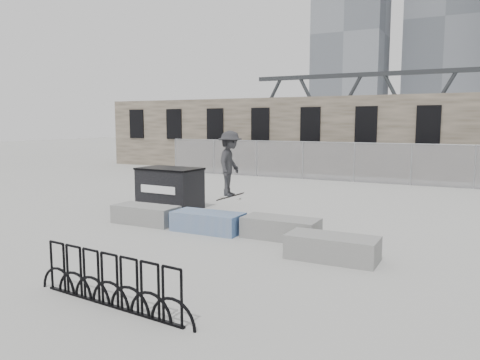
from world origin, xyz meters
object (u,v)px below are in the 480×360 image
Objects in this scene: planter_offset at (332,247)px; bike_rack at (110,281)px; planter_far_left at (146,214)px; dumpster at (170,188)px; planter_center_left at (208,221)px; skateboarder at (230,163)px; planter_center_right at (281,227)px.

planter_offset is 4.98m from bike_rack.
planter_far_left is 6.16m from planter_offset.
planter_far_left is 6.45m from bike_rack.
planter_center_left is at bearing -36.00° from dumpster.
planter_center_left and planter_offset have the same top height.
skateboarder reaches higher than dumpster.
planter_offset is 1.00× the size of skateboarder.
skateboarder is (-1.67, 0.29, 1.59)m from planter_center_right.
dumpster is (-3.06, 2.47, 0.43)m from planter_center_left.
planter_center_right is 0.56× the size of bike_rack.
skateboarder is (-0.90, 5.85, 1.45)m from bike_rack.
planter_center_left is 3.96m from dumpster.
bike_rack is (-2.52, -4.30, 0.14)m from planter_offset.
planter_center_left is at bearing 104.07° from bike_rack.
bike_rack is 6.09m from skateboarder.
planter_far_left is at bearing 178.87° from planter_center_left.
bike_rack is at bearing -75.93° from planter_center_left.
planter_far_left is 1.00× the size of planter_offset.
bike_rack is (-0.77, -5.56, 0.14)m from planter_center_right.
skateboarder is at bearing 49.30° from planter_center_left.
planter_offset is at bearing -125.87° from skateboarder.
planter_offset is at bearing -15.20° from planter_center_left.
planter_center_left is 1.00× the size of planter_offset.
planter_center_right is 5.65m from dumpster.
planter_center_left is 2.12m from planter_center_right.
bike_rack is at bearing -57.71° from dumpster.
dumpster is at bearing 156.46° from planter_center_right.
planter_center_left is 1.00× the size of skateboarder.
planter_far_left is at bearing -67.74° from dumpster.
planter_far_left is 1.00× the size of planter_center_left.
planter_far_left is 3.12m from skateboarder.
dumpster reaches higher than planter_center_left.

